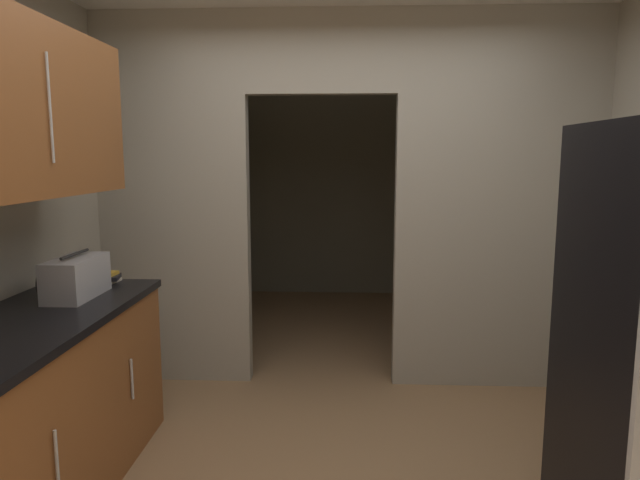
{
  "coord_description": "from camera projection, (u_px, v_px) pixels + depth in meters",
  "views": [
    {
      "loc": [
        0.01,
        -2.39,
        1.64
      ],
      "look_at": [
        -0.15,
        0.9,
        1.15
      ],
      "focal_mm": 31.63,
      "sensor_mm": 36.0,
      "label": 1
    }
  ],
  "objects": [
    {
      "name": "lower_cabinet_run",
      "position": [
        33.0,
        415.0,
        2.6
      ],
      "size": [
        0.65,
        1.77,
        0.9
      ],
      "color": "brown",
      "rests_on": "ground"
    },
    {
      "name": "boombox",
      "position": [
        76.0,
        277.0,
        2.95
      ],
      "size": [
        0.21,
        0.41,
        0.24
      ],
      "color": "#B2B2B7",
      "rests_on": "lower_cabinet_run"
    },
    {
      "name": "book_stack",
      "position": [
        107.0,
        277.0,
        3.31
      ],
      "size": [
        0.16,
        0.17,
        0.06
      ],
      "color": "beige",
      "rests_on": "lower_cabinet_run"
    },
    {
      "name": "upper_cabinet_counterside",
      "position": [
        8.0,
        108.0,
        2.4
      ],
      "size": [
        0.36,
        1.59,
        0.77
      ],
      "color": "brown"
    },
    {
      "name": "kitchen_partition",
      "position": [
        354.0,
        191.0,
        3.96
      ],
      "size": [
        3.52,
        0.12,
        2.62
      ],
      "color": "#ADA899",
      "rests_on": "ground"
    },
    {
      "name": "adjoining_room_shell",
      "position": [
        347.0,
        188.0,
        5.87
      ],
      "size": [
        3.52,
        2.81,
        2.62
      ],
      "color": "gray",
      "rests_on": "ground"
    }
  ]
}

